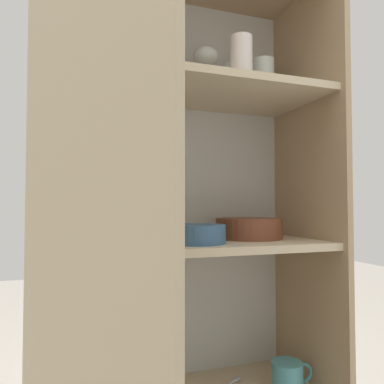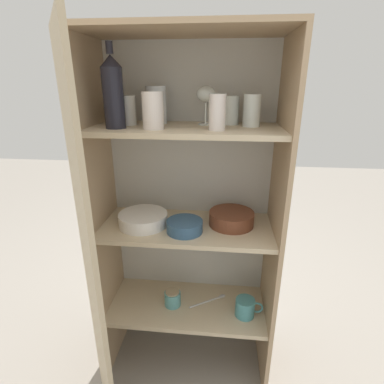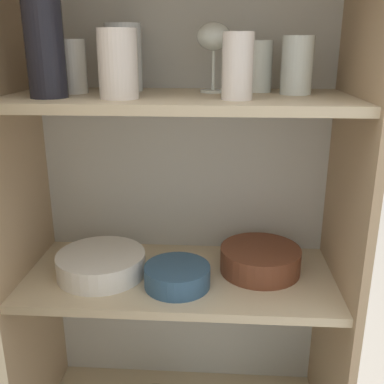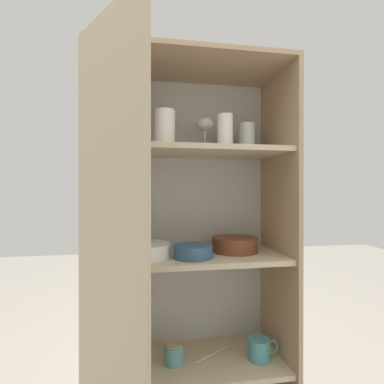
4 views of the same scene
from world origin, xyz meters
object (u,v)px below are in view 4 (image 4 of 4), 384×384
Objects in this scene: serving_bowl_small at (192,251)px; wine_bottle at (125,110)px; plate_stack_white at (143,250)px; mixing_bowl_large at (235,244)px; coffee_mug_primary at (260,349)px; storage_jar at (174,354)px.

wine_bottle is at bearing -178.38° from serving_bowl_small.
plate_stack_white is 1.40× the size of serving_bowl_small.
mixing_bowl_large is 0.43m from coffee_mug_primary.
wine_bottle is 1.07m from coffee_mug_primary.
coffee_mug_primary is at bearing 2.19° from serving_bowl_small.
plate_stack_white is 1.09× the size of mixing_bowl_large.
wine_bottle is 1.40× the size of plate_stack_white.
wine_bottle is 0.58m from serving_bowl_small.
serving_bowl_small is at bearing -34.21° from storage_jar.
serving_bowl_small is 1.19× the size of coffee_mug_primary.
storage_jar is at bearing 174.52° from coffee_mug_primary.
mixing_bowl_large is 2.47× the size of storage_jar.
storage_jar is at bearing 145.79° from serving_bowl_small.
mixing_bowl_large reaches higher than serving_bowl_small.
coffee_mug_primary is at bearing -41.88° from mixing_bowl_large.
wine_bottle reaches higher than coffee_mug_primary.
coffee_mug_primary is (0.28, 0.01, -0.41)m from serving_bowl_small.
wine_bottle reaches higher than plate_stack_white.
plate_stack_white is at bearing 176.02° from coffee_mug_primary.
serving_bowl_small reaches higher than storage_jar.
plate_stack_white is 0.38m from mixing_bowl_large.
plate_stack_white reaches higher than coffee_mug_primary.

